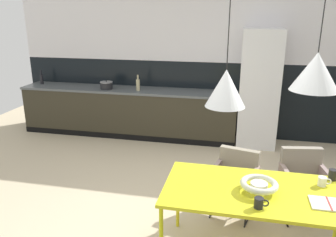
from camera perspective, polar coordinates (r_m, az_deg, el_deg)
The scene contains 18 objects.
ground_plane at distance 3.79m, azimuth 2.91°, elevation -18.66°, with size 9.64×9.64×0.00m, color #C5B492.
back_wall_splashback_dark at distance 6.33m, azimuth 7.66°, elevation 3.32°, with size 7.42×0.12×1.38m, color black.
back_wall_panel_upper at distance 6.14m, azimuth 8.21°, elevation 15.87°, with size 7.42×0.12×1.38m, color white.
kitchen_counter at distance 6.36m, azimuth -6.79°, elevation 1.14°, with size 4.04×0.63×0.89m.
refrigerator_column at distance 5.90m, azimuth 15.23°, elevation 4.87°, with size 0.65×0.60×1.99m, color silver.
dining_table at distance 3.13m, azimuth 15.14°, elevation -12.44°, with size 1.66×0.85×0.75m.
armchair_by_stool at distance 3.95m, azimuth 11.46°, elevation -9.15°, with size 0.58×0.57×0.74m.
armchair_near_window at distance 4.10m, azimuth 22.04°, elevation -8.79°, with size 0.55×0.54×0.77m.
fruit_bowl at distance 3.06m, azimuth 15.24°, elevation -10.83°, with size 0.33×0.33×0.10m.
open_book at distance 3.09m, azimuth 25.73°, elevation -12.97°, with size 0.29×0.22×0.02m.
mug_white_ceramic at distance 3.36m, azimuth 24.82°, elevation -9.69°, with size 0.12×0.07×0.08m.
mug_short_terracotta at distance 3.50m, azimuth 26.29°, elevation -8.58°, with size 0.12×0.07×0.10m.
mug_wide_latte at distance 2.84m, azimuth 15.27°, elevation -13.69°, with size 0.12×0.07×0.09m.
cooking_pot at distance 6.29m, azimuth -10.44°, elevation 5.57°, with size 0.23×0.23×0.16m.
bottle_oil_tall at distance 7.06m, azimuth -20.70°, elevation 6.36°, with size 0.06×0.06×0.28m.
bottle_wine_green at distance 6.08m, azimuth -5.13°, elevation 5.78°, with size 0.07×0.07×0.29m.
pendant_lamp_over_table_near at distance 2.74m, azimuth 9.79°, elevation 5.12°, with size 0.33×0.33×1.20m.
pendant_lamp_over_table_far at distance 2.80m, azimuth 23.84°, elevation 7.29°, with size 0.37×0.37×1.04m.
Camera 1 is at (0.47, -3.01, 2.24)m, focal length 35.82 mm.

